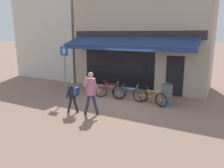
{
  "coord_description": "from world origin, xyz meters",
  "views": [
    {
      "loc": [
        4.3,
        -8.88,
        3.22
      ],
      "look_at": [
        -0.08,
        -0.59,
        1.05
      ],
      "focal_mm": 35.0,
      "sensor_mm": 36.0,
      "label": 1
    }
  ],
  "objects": [
    {
      "name": "neighbour_building",
      "position": [
        -7.35,
        4.55,
        3.14
      ],
      "size": [
        5.39,
        4.0,
        6.27
      ],
      "color": "beige",
      "rests_on": "ground_plane"
    },
    {
      "name": "bike_rack_rail",
      "position": [
        0.21,
        0.7,
        0.46
      ],
      "size": [
        2.74,
        0.04,
        0.57
      ],
      "color": "#47494F",
      "rests_on": "ground_plane"
    },
    {
      "name": "bicycle_blue",
      "position": [
        0.23,
        0.56,
        0.37
      ],
      "size": [
        1.78,
        0.52,
        0.83
      ],
      "rotation": [
        0.06,
        0.0,
        0.1
      ],
      "color": "black",
      "rests_on": "ground_plane"
    },
    {
      "name": "pedestrian_child",
      "position": [
        -1.15,
        -2.02,
        0.83
      ],
      "size": [
        0.51,
        0.46,
        1.35
      ],
      "rotation": [
        0.0,
        0.0,
        3.14
      ],
      "color": "black",
      "rests_on": "ground_plane"
    },
    {
      "name": "parking_sign",
      "position": [
        -2.68,
        -0.61,
        1.63
      ],
      "size": [
        0.44,
        0.07,
        2.68
      ],
      "color": "slate",
      "rests_on": "ground_plane"
    },
    {
      "name": "shop_front",
      "position": [
        -0.45,
        4.03,
        2.71
      ],
      "size": [
        8.03,
        4.6,
        5.42
      ],
      "color": "tan",
      "rests_on": "ground_plane"
    },
    {
      "name": "ground_plane",
      "position": [
        0.0,
        0.0,
        0.0
      ],
      "size": [
        160.0,
        160.0,
        0.0
      ],
      "primitive_type": "plane",
      "color": "#846656"
    },
    {
      "name": "litter_bin",
      "position": [
        2.04,
        0.69,
        0.55
      ],
      "size": [
        0.51,
        0.51,
        1.1
      ],
      "color": "#515459",
      "rests_on": "ground_plane"
    },
    {
      "name": "bicycle_red",
      "position": [
        -0.85,
        0.64,
        0.39
      ],
      "size": [
        1.73,
        0.67,
        0.88
      ],
      "rotation": [
        -0.09,
        0.0,
        0.25
      ],
      "color": "black",
      "rests_on": "ground_plane"
    },
    {
      "name": "bicycle_orange",
      "position": [
        1.38,
        0.6,
        0.35
      ],
      "size": [
        1.63,
        0.82,
        0.79
      ],
      "rotation": [
        0.04,
        0.0,
        -0.42
      ],
      "color": "black",
      "rests_on": "ground_plane"
    },
    {
      "name": "pedestrian_adult",
      "position": [
        -0.38,
        -1.84,
        1.08
      ],
      "size": [
        0.62,
        0.6,
        1.77
      ],
      "rotation": [
        0.0,
        0.0,
        3.08
      ],
      "color": "#282D47",
      "rests_on": "ground_plane"
    }
  ]
}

